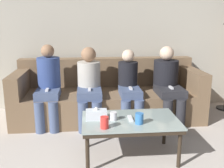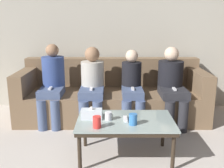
# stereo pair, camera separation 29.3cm
# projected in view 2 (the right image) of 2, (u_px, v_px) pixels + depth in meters

# --- Properties ---
(wall_back) EXTENTS (12.00, 0.06, 2.60)m
(wall_back) POSITION_uv_depth(u_px,v_px,m) (112.00, 29.00, 4.23)
(wall_back) COLOR #B7B2A3
(wall_back) RESTS_ON ground_plane
(couch) EXTENTS (2.70, 0.93, 0.86)m
(couch) POSITION_uv_depth(u_px,v_px,m) (112.00, 97.00, 3.95)
(couch) COLOR brown
(couch) RESTS_ON ground_plane
(coffee_table) EXTENTS (1.01, 0.62, 0.43)m
(coffee_table) POSITION_uv_depth(u_px,v_px,m) (125.00, 124.00, 2.74)
(coffee_table) COLOR #8C9E99
(coffee_table) RESTS_ON ground_plane
(cup_near_left) EXTENTS (0.08, 0.08, 0.11)m
(cup_near_left) POSITION_uv_depth(u_px,v_px,m) (133.00, 119.00, 2.60)
(cup_near_left) COLOR #3372BF
(cup_near_left) RESTS_ON coffee_table
(cup_near_right) EXTENTS (0.08, 0.08, 0.12)m
(cup_near_right) POSITION_uv_depth(u_px,v_px,m) (97.00, 122.00, 2.52)
(cup_near_right) COLOR red
(cup_near_right) RESTS_ON coffee_table
(cup_far_center) EXTENTS (0.07, 0.07, 0.09)m
(cup_far_center) POSITION_uv_depth(u_px,v_px,m) (108.00, 116.00, 2.72)
(cup_far_center) COLOR silver
(cup_far_center) RESTS_ON coffee_table
(tissue_box) EXTENTS (0.22, 0.12, 0.13)m
(tissue_box) POSITION_uv_depth(u_px,v_px,m) (92.00, 114.00, 2.76)
(tissue_box) COLOR silver
(tissue_box) RESTS_ON coffee_table
(game_remote) EXTENTS (0.04, 0.15, 0.02)m
(game_remote) POSITION_uv_depth(u_px,v_px,m) (125.00, 119.00, 2.73)
(game_remote) COLOR white
(game_remote) RESTS_ON coffee_table
(seated_person_left_end) EXTENTS (0.32, 0.62, 1.11)m
(seated_person_left_end) POSITION_uv_depth(u_px,v_px,m) (52.00, 82.00, 3.68)
(seated_person_left_end) COLOR #47567A
(seated_person_left_end) RESTS_ON ground_plane
(seated_person_mid_left) EXTENTS (0.33, 0.68, 1.07)m
(seated_person_mid_left) POSITION_uv_depth(u_px,v_px,m) (92.00, 83.00, 3.67)
(seated_person_mid_left) COLOR #47567A
(seated_person_mid_left) RESTS_ON ground_plane
(seated_person_mid_right) EXTENTS (0.31, 0.64, 1.03)m
(seated_person_mid_right) POSITION_uv_depth(u_px,v_px,m) (132.00, 86.00, 3.66)
(seated_person_mid_right) COLOR #47567A
(seated_person_mid_right) RESTS_ON ground_plane
(seated_person_right_end) EXTENTS (0.36, 0.70, 1.07)m
(seated_person_right_end) POSITION_uv_depth(u_px,v_px,m) (172.00, 83.00, 3.68)
(seated_person_right_end) COLOR #28282D
(seated_person_right_end) RESTS_ON ground_plane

